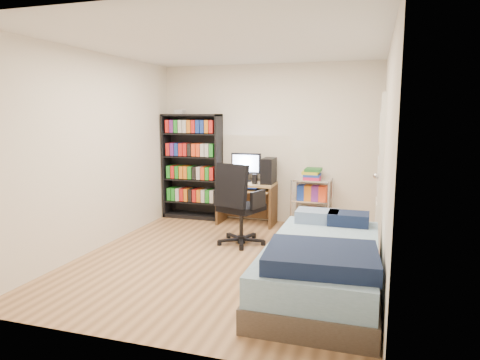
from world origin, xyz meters
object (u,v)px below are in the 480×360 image
(office_chair, at_px, (239,219))
(bed, at_px, (322,265))
(media_shelf, at_px, (192,165))
(computer_desk, at_px, (253,186))

(office_chair, bearing_deg, bed, -26.46)
(media_shelf, bearing_deg, computer_desk, -5.11)
(computer_desk, height_order, bed, computer_desk)
(media_shelf, xyz_separation_m, bed, (2.43, -2.44, -0.62))
(office_chair, relative_size, bed, 0.51)
(media_shelf, relative_size, computer_desk, 1.61)
(bed, bearing_deg, office_chair, 135.01)
(media_shelf, height_order, bed, media_shelf)
(media_shelf, bearing_deg, office_chair, -45.13)
(computer_desk, bearing_deg, bed, -59.92)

